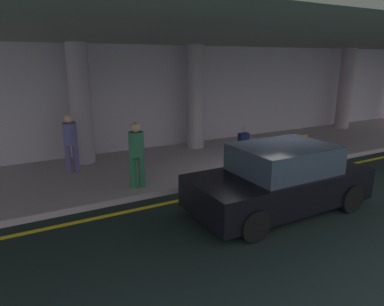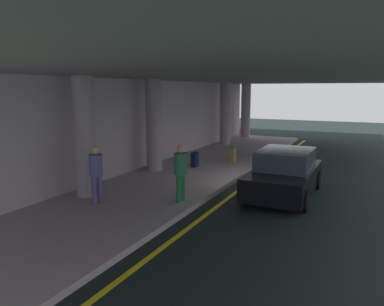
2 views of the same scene
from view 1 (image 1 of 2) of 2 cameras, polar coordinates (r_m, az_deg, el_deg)
name	(u,v)px [view 1 (image 1 of 2)]	position (r m, az deg, el deg)	size (l,w,h in m)	color
ground_plane	(277,189)	(9.39, 13.88, -5.81)	(60.00, 60.00, 0.00)	black
sidewalk	(214,158)	(11.70, 3.71, -0.79)	(26.00, 4.20, 0.15)	#A1939A
lane_stripe_yellow	(263,183)	(9.77, 11.76, -4.83)	(26.00, 0.14, 0.01)	yellow
support_column_far_left	(81,105)	(11.09, -17.97, 7.64)	(0.64, 0.64, 3.65)	#9E91A0
support_column_left_mid	(195,98)	(12.46, 0.57, 9.14)	(0.64, 0.64, 3.65)	#9B8F99
support_column_center	(345,89)	(17.77, 24.08, 9.68)	(0.64, 0.64, 3.65)	#A48E99
ceiling_overhang	(225,37)	(10.85, 5.57, 18.61)	(28.00, 13.20, 0.30)	slate
terminal_back_wall	(184,97)	(13.28, -1.39, 9.19)	(26.00, 0.30, 3.80)	#B6AAB7
car_black	(280,180)	(7.93, 14.34, -4.33)	(4.10, 1.92, 1.50)	black
traveler_with_luggage	(137,151)	(8.65, -9.18, 0.38)	(0.38, 0.38, 1.68)	#1F683F
person_waiting_for_ride	(70,139)	(10.34, -19.53, 2.13)	(0.38, 0.38, 1.68)	#514C7F
suitcase_upright_primary	(243,141)	(12.46, 8.53, 1.90)	(0.36, 0.22, 0.90)	#0F1948
suitcase_upright_secondary	(301,142)	(12.80, 17.65, 1.71)	(0.36, 0.22, 0.90)	olive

